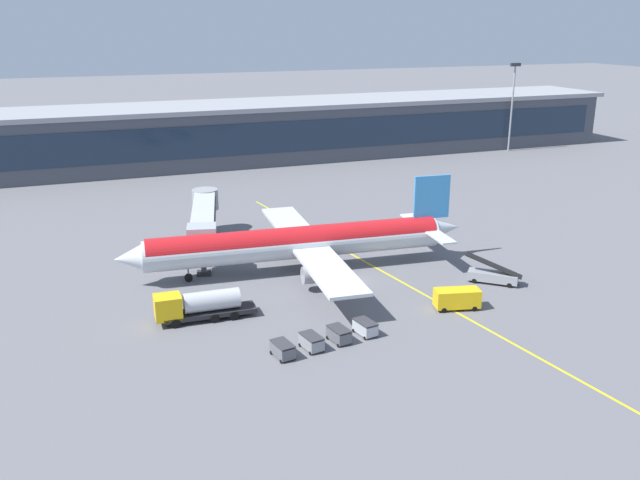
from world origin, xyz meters
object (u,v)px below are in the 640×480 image
main_airliner (298,242)px  baggage_cart_2 (339,334)px  fuel_tanker (199,305)px  baggage_cart_0 (283,350)px  crew_van (458,298)px  baggage_cart_3 (365,327)px  belt_loader (493,275)px  baggage_cart_1 (312,342)px

main_airliner → baggage_cart_2: size_ratio=15.82×
fuel_tanker → baggage_cart_2: 15.85m
main_airliner → baggage_cart_2: bearing=-97.7°
main_airliner → baggage_cart_0: (-9.12, -21.83, -3.05)m
crew_van → baggage_cart_3: crew_van is taller
fuel_tanker → belt_loader: bearing=-3.2°
main_airliner → baggage_cart_2: main_airliner is taller
main_airliner → crew_van: (12.76, -17.83, -2.52)m
crew_van → main_airliner: bearing=125.6°
crew_van → baggage_cart_3: bearing=-169.5°
fuel_tanker → baggage_cart_2: fuel_tanker is taller
main_airliner → baggage_cart_0: main_airliner is taller
baggage_cart_0 → baggage_cart_2: same height
belt_loader → baggage_cart_3: size_ratio=2.10×
baggage_cart_3 → baggage_cart_2: bearing=-169.9°
fuel_tanker → belt_loader: (35.98, -2.01, -0.76)m
fuel_tanker → baggage_cart_1: fuel_tanker is taller
crew_van → baggage_cart_3: (-12.42, -2.31, -0.53)m
main_airliner → crew_van: size_ratio=8.51×
crew_van → baggage_cart_0: bearing=-169.6°
baggage_cart_1 → baggage_cart_2: bearing=10.1°
baggage_cart_0 → baggage_cart_1: bearing=10.1°
belt_loader → crew_van: 9.73m
main_airliner → baggage_cart_3: bearing=-89.1°
fuel_tanker → crew_van: size_ratio=2.03×
main_airliner → crew_van: main_airliner is taller
fuel_tanker → baggage_cart_3: size_ratio=3.78×
baggage_cart_1 → baggage_cart_3: same height
baggage_cart_0 → main_airliner: bearing=67.3°
main_airliner → baggage_cart_1: bearing=-105.7°
main_airliner → baggage_cart_0: bearing=-112.7°
fuel_tanker → belt_loader: 36.04m
baggage_cart_1 → baggage_cart_0: bearing=-169.9°
baggage_cart_3 → fuel_tanker: bearing=148.2°
main_airliner → fuel_tanker: (-15.00, -10.61, -2.09)m
main_airliner → baggage_cart_1: (-5.97, -21.27, -3.05)m
belt_loader → baggage_cart_3: 21.97m
fuel_tanker → baggage_cart_3: 18.08m
baggage_cart_0 → baggage_cart_3: same height
main_airliner → baggage_cart_1: main_airliner is taller
baggage_cart_0 → baggage_cart_3: size_ratio=1.00×
fuel_tanker → baggage_cart_2: bearing=-39.6°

